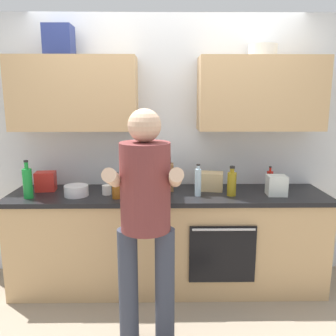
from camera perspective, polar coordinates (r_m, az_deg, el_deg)
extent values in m
plane|color=gray|center=(3.50, 0.00, -18.42)|extent=(12.00, 12.00, 0.00)
cube|color=silver|center=(3.43, -0.08, 3.18)|extent=(4.00, 0.06, 2.50)
cube|color=tan|center=(3.30, -15.07, 11.60)|extent=(1.12, 0.32, 0.65)
cube|color=tan|center=(3.32, 14.89, 11.61)|extent=(1.12, 0.32, 0.65)
cylinder|color=silver|center=(3.35, 15.19, 18.04)|extent=(0.25, 0.25, 0.10)
cube|color=navy|center=(3.36, -17.36, 19.24)|extent=(0.24, 0.20, 0.26)
cube|color=tan|center=(3.31, 0.00, -11.95)|extent=(2.80, 0.60, 0.86)
cube|color=black|center=(3.16, 0.00, -4.44)|extent=(2.84, 0.64, 0.04)
cube|color=black|center=(3.06, 8.87, -13.76)|extent=(0.56, 0.02, 0.50)
cylinder|color=silver|center=(2.95, 9.08, -9.90)|extent=(0.52, 0.02, 0.02)
cylinder|color=#383D4C|center=(2.64, -6.49, -18.60)|extent=(0.14, 0.14, 0.86)
cylinder|color=#383D4C|center=(2.63, -0.52, -18.67)|extent=(0.14, 0.14, 0.86)
cylinder|color=brown|center=(2.35, -3.73, -3.10)|extent=(0.34, 0.34, 0.60)
sphere|color=#D8AD8C|center=(2.28, -3.87, 6.94)|extent=(0.22, 0.22, 0.22)
cylinder|color=#D8AD8C|center=(2.23, -9.06, -1.62)|extent=(0.09, 0.31, 0.19)
cylinder|color=#D8AD8C|center=(2.21, 1.27, -1.61)|extent=(0.09, 0.31, 0.19)
cylinder|color=#198C33|center=(3.19, -21.92, -2.37)|extent=(0.08, 0.08, 0.26)
cylinder|color=#198C33|center=(3.16, -22.13, 0.38)|extent=(0.03, 0.03, 0.06)
cylinder|color=black|center=(3.16, -22.18, 1.03)|extent=(0.04, 0.04, 0.02)
cylinder|color=#8C4C14|center=(3.00, -8.42, -3.39)|extent=(0.08, 0.08, 0.17)
cylinder|color=#8C4C14|center=(2.98, -8.48, -1.47)|extent=(0.04, 0.04, 0.04)
cylinder|color=black|center=(2.97, -8.49, -0.91)|extent=(0.05, 0.05, 0.02)
cylinder|color=silver|center=(3.04, 4.92, -2.39)|extent=(0.06, 0.06, 0.24)
cylinder|color=silver|center=(3.01, 4.96, 0.11)|extent=(0.03, 0.03, 0.03)
cylinder|color=black|center=(3.01, 4.97, 0.54)|extent=(0.03, 0.03, 0.01)
cylinder|color=red|center=(3.45, 16.26, -1.82)|extent=(0.06, 0.06, 0.16)
cylinder|color=red|center=(3.43, 16.35, -0.23)|extent=(0.02, 0.02, 0.04)
cylinder|color=black|center=(3.43, 16.37, 0.16)|extent=(0.02, 0.02, 0.01)
cylinder|color=olive|center=(3.10, 10.35, -2.59)|extent=(0.08, 0.08, 0.21)
cylinder|color=olive|center=(3.07, 10.43, -0.39)|extent=(0.04, 0.04, 0.04)
cylinder|color=black|center=(3.06, 10.45, 0.13)|extent=(0.04, 0.04, 0.02)
cylinder|color=white|center=(3.14, -9.96, -3.53)|extent=(0.08, 0.08, 0.08)
cylinder|color=slate|center=(3.28, -9.20, -2.80)|extent=(0.07, 0.07, 0.09)
cylinder|color=#33598C|center=(3.13, -4.57, -3.24)|extent=(0.09, 0.09, 0.11)
cylinder|color=silver|center=(3.16, -14.73, -3.58)|extent=(0.21, 0.21, 0.09)
cube|color=brown|center=(3.22, 0.06, -1.48)|extent=(0.10, 0.14, 0.25)
cylinder|color=black|center=(3.17, -0.20, 1.13)|extent=(0.02, 0.02, 0.06)
cylinder|color=black|center=(3.21, 0.33, 1.26)|extent=(0.02, 0.02, 0.06)
cube|color=silver|center=(3.21, 17.28, -2.73)|extent=(0.17, 0.16, 0.17)
cube|color=tan|center=(3.26, 6.86, -2.15)|extent=(0.26, 0.21, 0.17)
cube|color=red|center=(3.40, -19.32, -2.05)|extent=(0.19, 0.16, 0.17)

